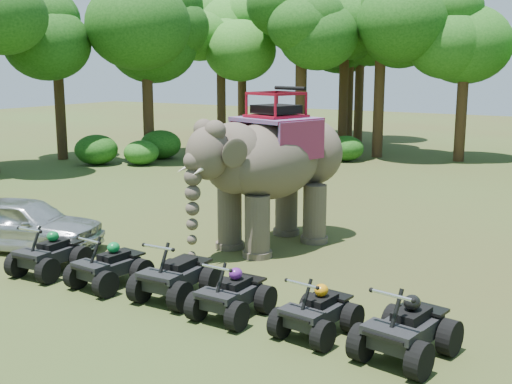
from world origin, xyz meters
The scene contains 20 objects.
ground centered at (0.00, 0.00, 0.00)m, with size 110.00×110.00×0.00m, color #47381E.
elephant centered at (-0.55, 3.05, 2.20)m, with size 2.31×5.24×4.40m, color #4C4237, non-canonical shape.
parked_car centered at (-6.19, -0.88, 0.74)m, with size 1.75×4.34×1.48m, color #BABEC2.
atv_0 centered at (-3.99, -1.96, 0.63)m, with size 1.25×1.71×1.27m, color black, non-canonical shape.
atv_1 centered at (-2.08, -1.89, 0.63)m, with size 1.23×1.69×1.25m, color black, non-canonical shape.
atv_2 centered at (-0.29, -1.71, 0.67)m, with size 1.32×1.81×1.34m, color black, non-canonical shape.
atv_3 centered at (1.32, -1.96, 0.61)m, with size 1.19×1.64×1.21m, color black, non-canonical shape.
atv_4 centered at (3.19, -1.90, 0.59)m, with size 1.17×1.60×1.19m, color black, non-canonical shape.
atv_5 centered at (4.94, -1.97, 0.68)m, with size 1.33×1.82×1.35m, color black, non-canonical shape.
tree_0 centered at (0.00, 22.09, 4.37)m, with size 6.11×6.11×8.73m, color #195114, non-canonical shape.
tree_24 centered at (-18.50, 11.81, 4.05)m, with size 5.67×5.67×8.09m, color #195114, non-canonical shape.
tree_25 centered at (-14.74, 14.52, 4.64)m, with size 6.49×6.49×9.28m, color #195114, non-canonical shape.
tree_26 centered at (-13.65, 19.95, 3.80)m, with size 5.33×5.33×7.61m, color #195114, non-canonical shape.
tree_27 centered at (-7.95, 19.19, 4.38)m, with size 6.13×6.13×8.76m, color #195114, non-canonical shape.
tree_28 centered at (-4.26, 21.36, 4.58)m, with size 6.42×6.42×9.17m, color #195114, non-canonical shape.
tree_29 centered at (-12.12, 27.68, 5.01)m, with size 7.02×7.02×10.02m, color #195114, non-canonical shape.
tree_30 centered at (-7.57, 26.71, 4.54)m, with size 6.36×6.36×9.09m, color #195114, non-canonical shape.
tree_34 centered at (-7.31, 24.36, 4.78)m, with size 6.69×6.69×9.56m, color #195114, non-canonical shape.
tree_35 centered at (-15.99, 26.02, 5.06)m, with size 7.09×7.09×10.13m, color #195114, non-canonical shape.
tree_38 centered at (-6.98, 22.82, 4.25)m, with size 5.95×5.95×8.50m, color #195114, non-canonical shape.
Camera 1 is at (8.05, -12.26, 5.03)m, focal length 45.00 mm.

